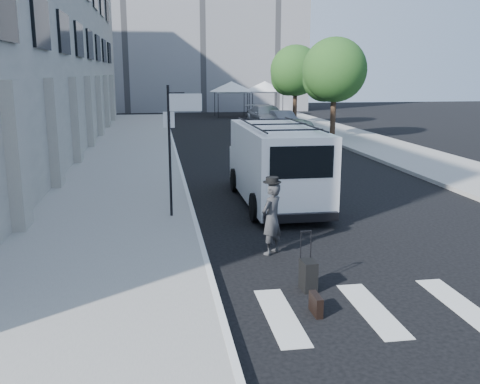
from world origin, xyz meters
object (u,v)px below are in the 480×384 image
object	(u,v)px
briefcase	(316,304)
parked_car_a	(300,132)
cargo_van	(276,163)
parked_car_b	(283,120)
businessman	(272,219)
suitcase	(308,275)
parked_car_c	(267,116)

from	to	relation	value
briefcase	parked_car_a	size ratio (longest dim) A/B	0.10
cargo_van	parked_car_b	size ratio (longest dim) A/B	1.58
cargo_van	businessman	bearing A→B (deg)	-103.47
suitcase	parked_car_b	bearing A→B (deg)	73.74
parked_car_a	businessman	bearing A→B (deg)	-110.00
businessman	briefcase	distance (m)	3.18
suitcase	parked_car_b	xyz separation A→B (m)	(6.27, 28.30, 0.37)
suitcase	parked_car_c	xyz separation A→B (m)	(5.51, 30.20, 0.51)
businessman	parked_car_a	distance (m)	18.58
briefcase	businessman	bearing A→B (deg)	90.67
cargo_van	parked_car_b	distance (m)	22.10
parked_car_a	parked_car_c	distance (m)	10.33
briefcase	parked_car_b	distance (m)	30.00
suitcase	parked_car_a	xyz separation A→B (m)	(5.24, 19.87, 0.46)
suitcase	parked_car_c	distance (m)	30.70
parked_car_a	parked_car_b	xyz separation A→B (m)	(1.02, 8.43, -0.09)
parked_car_b	parked_car_c	bearing A→B (deg)	105.73
parked_car_a	parked_car_c	size ratio (longest dim) A/B	0.80
businessman	suitcase	xyz separation A→B (m)	(0.24, -2.11, -0.52)
parked_car_b	parked_car_a	bearing A→B (deg)	-103.12
briefcase	parked_car_a	world-z (taller)	parked_car_a
briefcase	parked_car_c	bearing A→B (deg)	78.74
cargo_van	parked_car_a	distance (m)	13.71
parked_car_b	cargo_van	bearing A→B (deg)	-110.22
briefcase	cargo_van	xyz separation A→B (m)	(1.06, 7.87, 1.06)
cargo_van	parked_car_b	xyz separation A→B (m)	(5.36, 21.44, -0.57)
businessman	briefcase	xyz separation A→B (m)	(0.09, -3.12, -0.64)
cargo_van	parked_car_b	bearing A→B (deg)	76.14
parked_car_b	parked_car_c	xyz separation A→B (m)	(-0.76, 1.90, 0.14)
briefcase	parked_car_b	size ratio (longest dim) A/B	0.11
briefcase	parked_car_c	distance (m)	31.72
parked_car_c	briefcase	bearing A→B (deg)	-104.99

